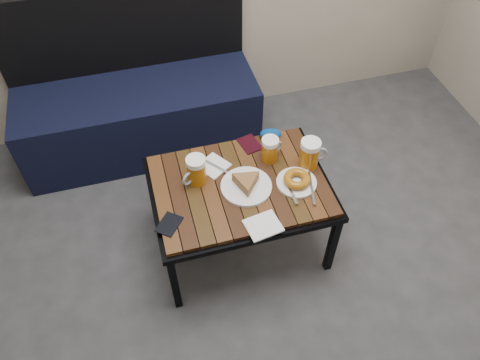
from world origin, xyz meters
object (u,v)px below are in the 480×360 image
object	(u,v)px
knit_pouch	(271,134)
passport_burgundy	(250,144)
beer_mug_left	(196,171)
passport_navy	(169,224)
plate_bagel	(297,181)
beer_mug_centre	(270,149)
beer_mug_right	(310,154)
bench	(139,111)
plate_pie	(246,184)
cafe_table	(240,190)

from	to	relation	value
knit_pouch	passport_burgundy	bearing A→B (deg)	-169.77
beer_mug_left	passport_navy	xyz separation A→B (m)	(-0.17, -0.21, -0.07)
passport_burgundy	knit_pouch	distance (m)	0.12
plate_bagel	passport_burgundy	distance (m)	0.34
beer_mug_centre	beer_mug_right	xyz separation A→B (m)	(0.17, -0.09, 0.01)
bench	beer_mug_right	world-z (taller)	bench
beer_mug_left	beer_mug_centre	bearing A→B (deg)	155.46
knit_pouch	beer_mug_centre	bearing A→B (deg)	-109.52
passport_navy	beer_mug_left	bearing A→B (deg)	90.46
bench	passport_burgundy	world-z (taller)	bench
plate_bagel	passport_navy	size ratio (longest dim) A/B	2.12
beer_mug_right	knit_pouch	distance (m)	0.26
plate_pie	plate_bagel	bearing A→B (deg)	-9.66
knit_pouch	beer_mug_left	bearing A→B (deg)	-156.04
beer_mug_left	plate_pie	bearing A→B (deg)	122.86
beer_mug_centre	knit_pouch	world-z (taller)	beer_mug_centre
cafe_table	plate_bagel	world-z (taller)	plate_bagel
beer_mug_right	passport_navy	size ratio (longest dim) A/B	1.32
passport_navy	knit_pouch	bearing A→B (deg)	73.15
beer_mug_centre	knit_pouch	bearing A→B (deg)	47.11
cafe_table	knit_pouch	xyz separation A→B (m)	(0.23, 0.26, 0.07)
bench	plate_pie	distance (m)	1.03
beer_mug_right	passport_navy	bearing A→B (deg)	-164.58
beer_mug_right	plate_pie	world-z (taller)	beer_mug_right
bench	passport_burgundy	xyz separation A→B (m)	(0.50, -0.65, 0.20)
knit_pouch	bench	bearing A→B (deg)	134.60
beer_mug_right	beer_mug_left	bearing A→B (deg)	177.47
beer_mug_right	knit_pouch	xyz separation A→B (m)	(-0.12, 0.23, -0.05)
bench	beer_mug_centre	bearing A→B (deg)	-53.52
beer_mug_left	passport_navy	bearing A→B (deg)	19.79
beer_mug_right	plate_pie	xyz separation A→B (m)	(-0.33, -0.06, -0.05)
plate_pie	passport_navy	bearing A→B (deg)	-163.63
beer_mug_right	cafe_table	bearing A→B (deg)	-173.27
beer_mug_centre	passport_navy	bearing A→B (deg)	-177.86
beer_mug_left	bench	bearing A→B (deg)	-107.96
plate_bagel	plate_pie	bearing A→B (deg)	170.34
cafe_table	beer_mug_left	bearing A→B (deg)	159.23
beer_mug_centre	plate_bagel	xyz separation A→B (m)	(0.07, -0.19, -0.04)
knit_pouch	plate_bagel	bearing A→B (deg)	-86.29
beer_mug_right	passport_burgundy	world-z (taller)	beer_mug_right
beer_mug_centre	passport_burgundy	distance (m)	0.15
passport_navy	knit_pouch	xyz separation A→B (m)	(0.59, 0.40, 0.02)
beer_mug_centre	beer_mug_right	size ratio (longest dim) A/B	0.86
passport_burgundy	beer_mug_left	bearing A→B (deg)	-163.81
beer_mug_left	plate_bagel	distance (m)	0.47
bench	cafe_table	xyz separation A→B (m)	(0.39, -0.89, 0.16)
beer_mug_centre	knit_pouch	size ratio (longest dim) A/B	1.22
beer_mug_left	plate_pie	distance (m)	0.24
bench	passport_navy	xyz separation A→B (m)	(0.03, -1.03, 0.20)
bench	beer_mug_centre	size ratio (longest dim) A/B	10.61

